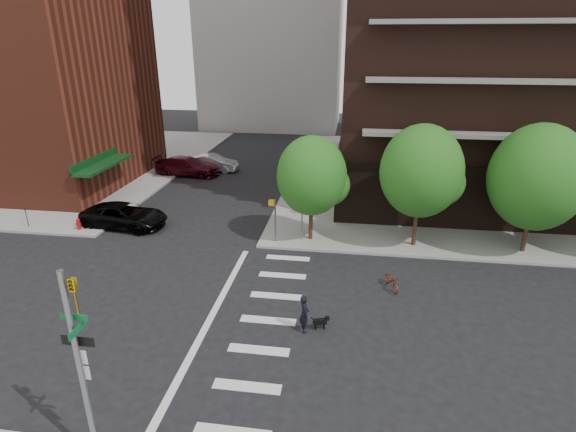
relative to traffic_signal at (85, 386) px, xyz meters
name	(u,v)px	position (x,y,z in m)	size (l,w,h in m)	color
ground	(201,315)	(0.47, 7.49, -2.70)	(120.00, 120.00, 0.00)	black
sidewalk_ne	(518,180)	(20.97, 30.99, -2.62)	(39.00, 33.00, 0.15)	gray
sidewalk_nw	(39,161)	(-24.03, 30.99, -2.62)	(31.00, 33.00, 0.15)	gray
crosswalk	(250,319)	(2.68, 7.49, -2.69)	(3.85, 13.00, 0.01)	silver
tree_a	(312,176)	(4.47, 15.99, 1.35)	(4.00, 4.00, 5.90)	#301E11
tree_b	(421,171)	(10.47, 15.99, 1.85)	(4.50, 4.50, 6.65)	#301E11
tree_c	(537,178)	(16.47, 15.99, 1.75)	(5.00, 5.00, 6.80)	#301E11
traffic_signal	(85,386)	(0.00, 0.00, 0.00)	(0.90, 0.75, 6.00)	slate
pedestrian_signal	(281,214)	(2.79, 15.42, -0.84)	(2.18, 0.67, 2.60)	slate
fire_hydrant	(79,223)	(-10.03, 15.29, -2.15)	(0.24, 0.24, 0.73)	#A50C0C
parking_meter	(26,215)	(-13.53, 15.29, -1.74)	(0.10, 0.08, 1.32)	black
parked_car_black	(124,216)	(-7.56, 16.49, -1.94)	(5.46, 2.52, 1.52)	black
parked_car_maroon	(187,166)	(-7.73, 28.50, -1.87)	(5.69, 2.31, 1.65)	#420C17
parked_car_silver	(213,163)	(-5.88, 30.20, -1.95)	(4.58, 1.60, 1.51)	#B9BCC1
scooter	(392,281)	(8.89, 11.01, -2.30)	(0.53, 1.53, 0.81)	maroon
dog_walker	(304,314)	(5.08, 7.01, -1.88)	(0.39, 0.60, 1.64)	black
dog	(321,321)	(5.75, 7.23, -2.34)	(0.68, 0.34, 0.57)	black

